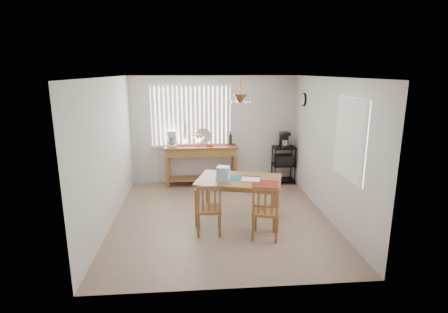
{
  "coord_description": "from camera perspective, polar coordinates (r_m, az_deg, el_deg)",
  "views": [
    {
      "loc": [
        -0.47,
        -6.16,
        2.71
      ],
      "look_at": [
        0.1,
        0.55,
        1.05
      ],
      "focal_mm": 28.0,
      "sensor_mm": 36.0,
      "label": 1
    }
  ],
  "objects": [
    {
      "name": "sideboard",
      "position": [
        8.38,
        -3.63,
        0.14
      ],
      "size": [
        1.72,
        0.48,
        0.97
      ],
      "color": "brown",
      "rests_on": "ground"
    },
    {
      "name": "wire_cart",
      "position": [
        8.71,
        9.7,
        -0.76
      ],
      "size": [
        0.53,
        0.42,
        0.9
      ],
      "color": "black",
      "rests_on": "ground"
    },
    {
      "name": "room_shell",
      "position": [
        6.27,
        -0.47,
        4.51
      ],
      "size": [
        4.2,
        4.7,
        2.7
      ],
      "color": "silver",
      "rests_on": "ground"
    },
    {
      "name": "sideboard_items",
      "position": [
        8.32,
        -5.77,
        2.76
      ],
      "size": [
        1.64,
        0.41,
        0.74
      ],
      "color": "maroon",
      "rests_on": "sideboard"
    },
    {
      "name": "table_items",
      "position": [
        6.22,
        1.02,
        -3.08
      ],
      "size": [
        1.13,
        0.82,
        0.26
      ],
      "color": "#15787B",
      "rests_on": "dining_table"
    },
    {
      "name": "chair_right",
      "position": [
        5.82,
        6.83,
        -8.92
      ],
      "size": [
        0.54,
        0.54,
        0.95
      ],
      "color": "brown",
      "rests_on": "ground"
    },
    {
      "name": "chair_left",
      "position": [
        5.93,
        -2.49,
        -8.59
      ],
      "size": [
        0.43,
        0.43,
        0.91
      ],
      "color": "brown",
      "rests_on": "ground"
    },
    {
      "name": "dining_table",
      "position": [
        6.38,
        2.5,
        -4.43
      ],
      "size": [
        1.7,
        1.32,
        0.8
      ],
      "color": "brown",
      "rests_on": "ground"
    },
    {
      "name": "ground",
      "position": [
        6.74,
        -0.46,
        -9.88
      ],
      "size": [
        4.0,
        4.5,
        0.01
      ],
      "primitive_type": "cube",
      "color": "gray"
    },
    {
      "name": "cart_items",
      "position": [
        8.6,
        9.82,
        2.68
      ],
      "size": [
        0.21,
        0.25,
        0.37
      ],
      "color": "black",
      "rests_on": "wire_cart"
    }
  ]
}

